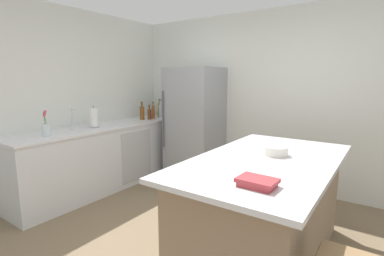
% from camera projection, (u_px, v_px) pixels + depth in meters
% --- Properties ---
extents(wall_rear, '(6.00, 0.10, 2.60)m').
position_uv_depth(wall_rear, '(278.00, 101.00, 4.21)').
color(wall_rear, silver).
rests_on(wall_rear, ground_plane).
extents(wall_left, '(0.10, 6.00, 2.60)m').
position_uv_depth(wall_left, '(38.00, 103.00, 3.76)').
color(wall_left, silver).
rests_on(wall_left, ground_plane).
extents(counter_run_left, '(0.67, 2.76, 0.93)m').
position_uv_depth(counter_run_left, '(105.00, 157.00, 4.29)').
color(counter_run_left, silver).
rests_on(counter_run_left, ground_plane).
extents(kitchen_island, '(1.10, 1.98, 0.93)m').
position_uv_depth(kitchen_island, '(264.00, 208.00, 2.58)').
color(kitchen_island, '#8E755B').
rests_on(kitchen_island, ground_plane).
extents(refrigerator, '(0.79, 0.73, 1.79)m').
position_uv_depth(refrigerator, '(195.00, 124.00, 4.64)').
color(refrigerator, '#93969B').
rests_on(refrigerator, ground_plane).
extents(sink_faucet, '(0.15, 0.05, 0.30)m').
position_uv_depth(sink_faucet, '(73.00, 118.00, 3.84)').
color(sink_faucet, silver).
rests_on(sink_faucet, counter_run_left).
extents(flower_vase, '(0.09, 0.09, 0.31)m').
position_uv_depth(flower_vase, '(46.00, 128.00, 3.45)').
color(flower_vase, silver).
rests_on(flower_vase, counter_run_left).
extents(paper_towel_roll, '(0.14, 0.14, 0.31)m').
position_uv_depth(paper_towel_roll, '(94.00, 118.00, 4.06)').
color(paper_towel_roll, gray).
rests_on(paper_towel_roll, counter_run_left).
extents(olive_oil_bottle, '(0.06, 0.06, 0.32)m').
position_uv_depth(olive_oil_bottle, '(159.00, 110.00, 5.22)').
color(olive_oil_bottle, olive).
rests_on(olive_oil_bottle, counter_run_left).
extents(soda_bottle, '(0.07, 0.07, 0.32)m').
position_uv_depth(soda_bottle, '(161.00, 110.00, 5.09)').
color(soda_bottle, silver).
rests_on(soda_bottle, counter_run_left).
extents(hot_sauce_bottle, '(0.05, 0.05, 0.22)m').
position_uv_depth(hot_sauce_bottle, '(153.00, 113.00, 5.07)').
color(hot_sauce_bottle, red).
rests_on(hot_sauce_bottle, counter_run_left).
extents(vinegar_bottle, '(0.05, 0.05, 0.29)m').
position_uv_depth(vinegar_bottle, '(153.00, 112.00, 4.94)').
color(vinegar_bottle, '#994C23').
rests_on(vinegar_bottle, counter_run_left).
extents(syrup_bottle, '(0.06, 0.06, 0.24)m').
position_uv_depth(syrup_bottle, '(149.00, 114.00, 4.85)').
color(syrup_bottle, '#5B3319').
rests_on(syrup_bottle, counter_run_left).
extents(whiskey_bottle, '(0.08, 0.08, 0.30)m').
position_uv_depth(whiskey_bottle, '(142.00, 113.00, 4.82)').
color(whiskey_bottle, brown).
rests_on(whiskey_bottle, counter_run_left).
extents(cookbook_stack, '(0.25, 0.19, 0.06)m').
position_uv_depth(cookbook_stack, '(257.00, 182.00, 1.86)').
color(cookbook_stack, '#A83338').
rests_on(cookbook_stack, kitchen_island).
extents(mixing_bowl, '(0.22, 0.22, 0.08)m').
position_uv_depth(mixing_bowl, '(276.00, 151.00, 2.62)').
color(mixing_bowl, silver).
rests_on(mixing_bowl, kitchen_island).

